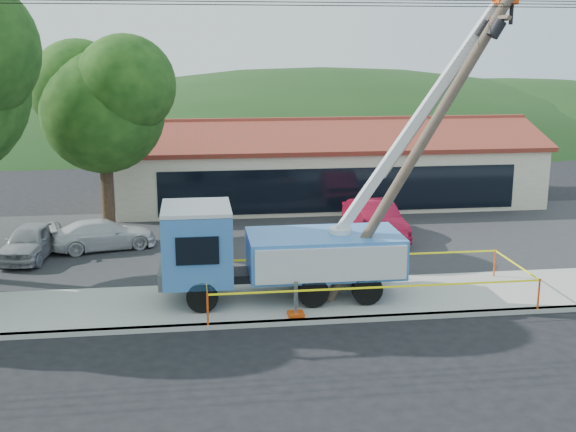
# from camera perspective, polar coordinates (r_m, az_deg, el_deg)

# --- Properties ---
(ground) EXTENTS (120.00, 120.00, 0.00)m
(ground) POSITION_cam_1_polar(r_m,az_deg,el_deg) (20.70, 2.14, -10.65)
(ground) COLOR black
(ground) RESTS_ON ground
(curb) EXTENTS (60.00, 0.25, 0.15)m
(curb) POSITION_cam_1_polar(r_m,az_deg,el_deg) (22.58, 1.24, -8.35)
(curb) COLOR #A7A69C
(curb) RESTS_ON ground
(sidewalk) EXTENTS (60.00, 4.00, 0.15)m
(sidewalk) POSITION_cam_1_polar(r_m,az_deg,el_deg) (24.34, 0.56, -6.72)
(sidewalk) COLOR #A7A69C
(sidewalk) RESTS_ON ground
(parking_lot) EXTENTS (60.00, 12.00, 0.10)m
(parking_lot) POSITION_cam_1_polar(r_m,az_deg,el_deg) (31.93, -1.46, -1.91)
(parking_lot) COLOR #28282B
(parking_lot) RESTS_ON ground
(strip_mall) EXTENTS (22.50, 8.53, 4.67)m
(strip_mall) POSITION_cam_1_polar(r_m,az_deg,el_deg) (39.84, 3.03, 3.81)
(strip_mall) COLOR beige
(strip_mall) RESTS_ON ground
(tree_lot) EXTENTS (6.30, 5.60, 8.94)m
(tree_lot) POSITION_cam_1_polar(r_m,az_deg,el_deg) (31.95, -14.47, 8.92)
(tree_lot) COLOR #332316
(tree_lot) RESTS_ON ground
(hill_west) EXTENTS (78.40, 56.00, 28.00)m
(hill_west) POSITION_cam_1_polar(r_m,az_deg,el_deg) (75.05, -16.61, 6.25)
(hill_west) COLOR #193413
(hill_west) RESTS_ON ground
(hill_center) EXTENTS (89.60, 64.00, 32.00)m
(hill_center) POSITION_cam_1_polar(r_m,az_deg,el_deg) (75.30, 2.65, 6.80)
(hill_center) COLOR #193413
(hill_center) RESTS_ON ground
(hill_east) EXTENTS (72.80, 52.00, 26.00)m
(hill_east) POSITION_cam_1_polar(r_m,az_deg,el_deg) (81.24, 16.77, 6.73)
(hill_east) COLOR #193413
(hill_east) RESTS_ON ground
(utility_truck) EXTENTS (11.55, 4.29, 10.07)m
(utility_truck) POSITION_cam_1_polar(r_m,az_deg,el_deg) (24.03, -0.98, -2.43)
(utility_truck) COLOR black
(utility_truck) RESTS_ON ground
(leaning_pole) EXTENTS (5.98, 1.91, 9.98)m
(leaning_pole) POSITION_cam_1_polar(r_m,az_deg,el_deg) (23.75, 10.83, 6.14)
(leaning_pole) COLOR brown
(leaning_pole) RESTS_ON ground
(caution_tape) EXTENTS (10.62, 3.53, 1.02)m
(caution_tape) POSITION_cam_1_polar(r_m,az_deg,el_deg) (24.26, 6.13, -4.80)
(caution_tape) COLOR #EE490C
(caution_tape) RESTS_ON ground
(car_silver) EXTENTS (2.20, 4.30, 1.40)m
(car_silver) POSITION_cam_1_polar(r_m,az_deg,el_deg) (30.88, -19.55, -3.31)
(car_silver) COLOR #9E9FA5
(car_silver) RESTS_ON ground
(car_red) EXTENTS (2.06, 4.98, 1.60)m
(car_red) POSITION_cam_1_polar(r_m,az_deg,el_deg) (32.51, 6.84, -1.81)
(car_red) COLOR maroon
(car_red) RESTS_ON ground
(car_white) EXTENTS (4.61, 2.79, 1.25)m
(car_white) POSITION_cam_1_polar(r_m,az_deg,el_deg) (31.34, -14.30, -2.71)
(car_white) COLOR silver
(car_white) RESTS_ON ground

